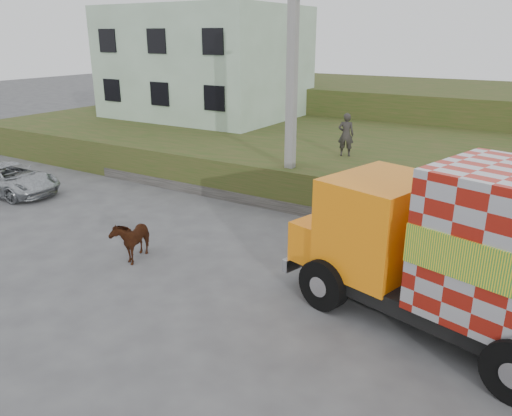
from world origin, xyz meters
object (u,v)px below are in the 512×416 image
Objects in this scene: utility_pole at (292,94)px; pedestrian at (346,135)px; cow at (132,238)px; suv at (9,179)px; cargo_truck at (507,263)px.

utility_pole is 3.40m from pedestrian.
utility_pole reaches higher than cow.
pedestrian is (0.97, 2.76, -1.74)m from utility_pole.
cow reaches higher than suv.
cargo_truck is at bearing -97.92° from suv.
cargo_truck is 17.96m from suv.
pedestrian is at bearing 55.31° from cow.
suv is at bearing -168.54° from cargo_truck.
utility_pole is 0.92× the size of cargo_truck.
cargo_truck reaches higher than suv.
cargo_truck reaches higher than cow.
cow is (-9.31, -0.63, -1.31)m from cargo_truck.
utility_pole is at bearing 56.61° from cow.
utility_pole is at bearing 51.96° from pedestrian.
pedestrian is (-6.65, 8.35, 0.42)m from cargo_truck.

